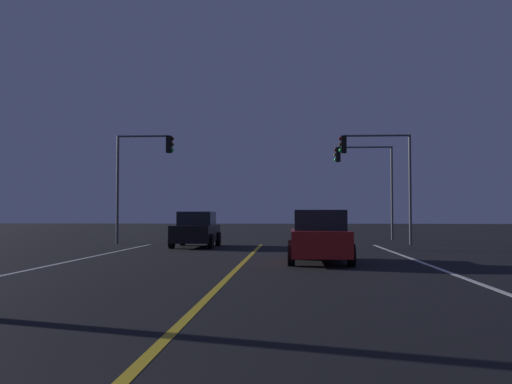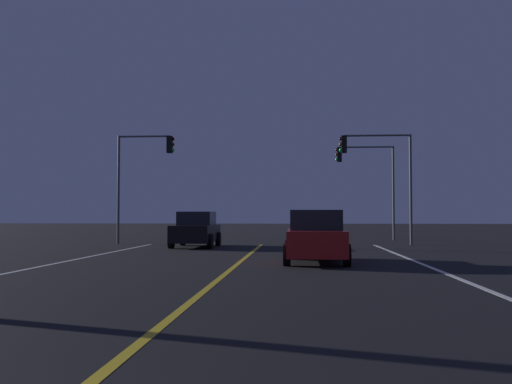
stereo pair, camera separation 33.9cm
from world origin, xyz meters
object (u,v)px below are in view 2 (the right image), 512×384
object	(u,v)px
car_oncoming	(196,230)
traffic_light_near_right	(377,162)
traffic_light_near_left	(144,164)
traffic_light_far_right	(366,170)
car_lead_same_lane	(315,237)

from	to	relation	value
car_oncoming	traffic_light_near_right	distance (m)	10.03
car_oncoming	traffic_light_near_left	bearing A→B (deg)	-129.97
traffic_light_near_right	traffic_light_far_right	distance (m)	5.50
car_lead_same_lane	traffic_light_far_right	xyz separation A→B (m)	(3.60, 17.11, 3.47)
car_lead_same_lane	traffic_light_near_left	bearing A→B (deg)	37.09
car_oncoming	traffic_light_near_right	xyz separation A→B (m)	(9.00, 2.77, 3.45)
traffic_light_near_left	traffic_light_far_right	xyz separation A→B (m)	(12.38, 5.50, 0.00)
traffic_light_far_right	car_oncoming	bearing A→B (deg)	42.35
car_lead_same_lane	traffic_light_near_right	distance (m)	12.61
traffic_light_near_left	car_oncoming	bearing A→B (deg)	-39.97
traffic_light_far_right	traffic_light_near_right	bearing A→B (deg)	89.19
car_oncoming	traffic_light_far_right	size ratio (longest dim) A/B	0.75
traffic_light_near_right	traffic_light_far_right	world-z (taller)	traffic_light_far_right
traffic_light_near_right	traffic_light_near_left	world-z (taller)	traffic_light_near_left
car_oncoming	traffic_light_far_right	xyz separation A→B (m)	(9.07, 8.27, 3.47)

